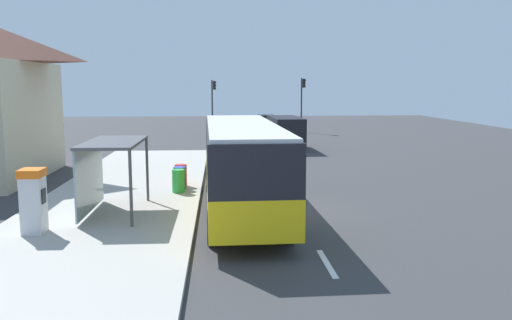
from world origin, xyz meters
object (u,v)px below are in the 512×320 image
object	(u,v)px
sedan_near	(266,122)
recycling_bin_red	(181,175)
recycling_bin_blue	(180,178)
white_van	(285,131)
ticket_machine	(33,200)
traffic_light_far_side	(213,98)
bus_shelter	(105,158)
traffic_light_near_side	(302,96)
bus	(242,162)
recycling_bin_green	(178,181)

from	to	relation	value
sedan_near	recycling_bin_red	xyz separation A→B (m)	(-6.50, -31.94, -0.14)
recycling_bin_blue	recycling_bin_red	xyz separation A→B (m)	(0.00, 0.70, 0.00)
white_van	ticket_machine	bearing A→B (deg)	-115.09
recycling_bin_red	traffic_light_far_side	size ratio (longest dim) A/B	0.19
sedan_near	traffic_light_far_side	xyz separation A→B (m)	(-5.40, -3.04, 2.56)
bus_shelter	traffic_light_near_side	bearing A→B (deg)	70.11
white_van	bus	bearing A→B (deg)	-101.63
ticket_machine	traffic_light_far_side	size ratio (longest dim) A/B	0.39
white_van	sedan_near	size ratio (longest dim) A/B	1.19
bus	sedan_near	size ratio (longest dim) A/B	2.50
sedan_near	bus_shelter	xyz separation A→B (m)	(-8.71, -36.75, 1.31)
traffic_light_far_side	bus_shelter	distance (m)	33.90
ticket_machine	recycling_bin_red	distance (m)	8.21
white_van	recycling_bin_green	bearing A→B (deg)	-111.81
ticket_machine	white_van	bearing A→B (deg)	64.91
traffic_light_near_side	recycling_bin_red	bearing A→B (deg)	-109.04
white_van	recycling_bin_green	distance (m)	17.24
recycling_bin_blue	bus_shelter	world-z (taller)	bus_shelter
sedan_near	recycling_bin_red	distance (m)	32.60
bus	recycling_bin_red	distance (m)	5.20
recycling_bin_blue	traffic_light_far_side	size ratio (longest dim) A/B	0.19
recycling_bin_green	recycling_bin_red	size ratio (longest dim) A/B	1.00
traffic_light_near_side	traffic_light_far_side	xyz separation A→B (m)	(-8.60, 0.80, -0.12)
bus	sedan_near	xyz separation A→B (m)	(4.01, 36.36, -1.05)
recycling_bin_blue	traffic_light_near_side	xyz separation A→B (m)	(9.70, 28.80, 2.81)
recycling_bin_blue	ticket_machine	bearing A→B (deg)	-120.31
white_van	sedan_near	bearing A→B (deg)	89.67
traffic_light_far_side	bus_shelter	world-z (taller)	traffic_light_far_side
white_van	recycling_bin_red	distance (m)	15.95
recycling_bin_blue	recycling_bin_red	world-z (taller)	same
recycling_bin_green	traffic_light_far_side	size ratio (longest dim) A/B	0.19
bus	ticket_machine	size ratio (longest dim) A/B	5.71
white_van	recycling_bin_blue	xyz separation A→B (m)	(-6.40, -15.29, -0.69)
ticket_machine	traffic_light_far_side	world-z (taller)	traffic_light_far_side
white_van	ticket_machine	world-z (taller)	white_van
ticket_machine	traffic_light_near_side	bearing A→B (deg)	69.07
bus	white_van	bearing A→B (deg)	78.37
bus	recycling_bin_blue	size ratio (longest dim) A/B	11.66
recycling_bin_green	traffic_light_far_side	distance (m)	30.44
sedan_near	ticket_machine	xyz separation A→B (m)	(-10.33, -39.19, 0.38)
ticket_machine	bus_shelter	xyz separation A→B (m)	(1.61, 2.44, 0.93)
traffic_light_far_side	ticket_machine	bearing A→B (deg)	-97.76
bus	sedan_near	bearing A→B (deg)	83.70
recycling_bin_red	bus_shelter	size ratio (longest dim) A/B	0.24
white_van	traffic_light_near_side	xyz separation A→B (m)	(3.30, 13.51, 2.12)
bus	ticket_machine	world-z (taller)	bus
white_van	traffic_light_near_side	size ratio (longest dim) A/B	1.01
traffic_light_near_side	recycling_bin_blue	bearing A→B (deg)	-108.61
ticket_machine	recycling_bin_blue	world-z (taller)	ticket_machine
white_van	sedan_near	distance (m)	17.36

